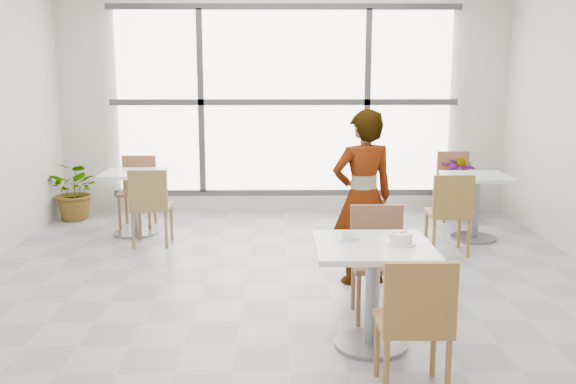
{
  "coord_description": "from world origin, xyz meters",
  "views": [
    {
      "loc": [
        -0.07,
        -5.18,
        1.94
      ],
      "look_at": [
        0.0,
        -0.3,
        1.0
      ],
      "focal_mm": 40.25,
      "sensor_mm": 36.0,
      "label": 1
    }
  ],
  "objects_px": {
    "oatmeal_bowl": "(401,238)",
    "coffee_cup": "(347,236)",
    "person": "(363,198)",
    "plant_left": "(76,191)",
    "bg_table_right": "(475,198)",
    "bg_chair_right_near": "(450,209)",
    "bg_chair_right_far": "(454,181)",
    "chair_near": "(415,318)",
    "chair_far": "(378,253)",
    "bg_chair_left_far": "(138,186)",
    "bg_chair_left_near": "(150,202)",
    "bg_table_left": "(134,194)",
    "plant_right": "(456,185)",
    "main_table": "(373,276)"
  },
  "relations": [
    {
      "from": "plant_right",
      "to": "bg_chair_right_near",
      "type": "bearing_deg",
      "value": -107.06
    },
    {
      "from": "chair_near",
      "to": "chair_far",
      "type": "bearing_deg",
      "value": -89.22
    },
    {
      "from": "coffee_cup",
      "to": "main_table",
      "type": "bearing_deg",
      "value": -28.99
    },
    {
      "from": "oatmeal_bowl",
      "to": "plant_right",
      "type": "relative_size",
      "value": 0.25
    },
    {
      "from": "person",
      "to": "plant_left",
      "type": "xyz_separation_m",
      "value": [
        -3.38,
        2.56,
        -0.41
      ]
    },
    {
      "from": "person",
      "to": "plant_right",
      "type": "distance_m",
      "value": 3.13
    },
    {
      "from": "bg_chair_left_near",
      "to": "bg_chair_left_far",
      "type": "height_order",
      "value": "same"
    },
    {
      "from": "chair_near",
      "to": "oatmeal_bowl",
      "type": "xyz_separation_m",
      "value": [
        0.03,
        0.71,
        0.29
      ]
    },
    {
      "from": "bg_chair_left_near",
      "to": "plant_left",
      "type": "bearing_deg",
      "value": -46.88
    },
    {
      "from": "oatmeal_bowl",
      "to": "coffee_cup",
      "type": "distance_m",
      "value": 0.37
    },
    {
      "from": "main_table",
      "to": "plant_right",
      "type": "distance_m",
      "value": 4.41
    },
    {
      "from": "bg_table_right",
      "to": "plant_left",
      "type": "height_order",
      "value": "plant_left"
    },
    {
      "from": "bg_chair_left_near",
      "to": "plant_left",
      "type": "height_order",
      "value": "bg_chair_left_near"
    },
    {
      "from": "chair_near",
      "to": "bg_chair_right_far",
      "type": "relative_size",
      "value": 1.0
    },
    {
      "from": "chair_near",
      "to": "bg_chair_right_far",
      "type": "bearing_deg",
      "value": -107.58
    },
    {
      "from": "bg_table_left",
      "to": "bg_chair_left_far",
      "type": "bearing_deg",
      "value": 96.14
    },
    {
      "from": "oatmeal_bowl",
      "to": "coffee_cup",
      "type": "relative_size",
      "value": 1.32
    },
    {
      "from": "oatmeal_bowl",
      "to": "plant_right",
      "type": "xyz_separation_m",
      "value": [
        1.5,
        4.08,
        -0.37
      ]
    },
    {
      "from": "coffee_cup",
      "to": "bg_table_right",
      "type": "xyz_separation_m",
      "value": [
        1.76,
        2.81,
        -0.29
      ]
    },
    {
      "from": "person",
      "to": "plant_left",
      "type": "height_order",
      "value": "person"
    },
    {
      "from": "bg_table_left",
      "to": "plant_right",
      "type": "xyz_separation_m",
      "value": [
        4.05,
        0.88,
        -0.06
      ]
    },
    {
      "from": "bg_table_right",
      "to": "bg_chair_right_near",
      "type": "distance_m",
      "value": 0.78
    },
    {
      "from": "bg_chair_right_far",
      "to": "coffee_cup",
      "type": "bearing_deg",
      "value": -114.96
    },
    {
      "from": "coffee_cup",
      "to": "bg_chair_left_near",
      "type": "bearing_deg",
      "value": 126.51
    },
    {
      "from": "bg_chair_left_near",
      "to": "bg_chair_right_far",
      "type": "bearing_deg",
      "value": -160.34
    },
    {
      "from": "oatmeal_bowl",
      "to": "bg_chair_right_far",
      "type": "distance_m",
      "value": 4.25
    },
    {
      "from": "bg_chair_left_near",
      "to": "chair_far",
      "type": "bearing_deg",
      "value": 137.21
    },
    {
      "from": "oatmeal_bowl",
      "to": "bg_chair_right_far",
      "type": "bearing_deg",
      "value": 69.98
    },
    {
      "from": "bg_chair_left_near",
      "to": "coffee_cup",
      "type": "bearing_deg",
      "value": 126.51
    },
    {
      "from": "person",
      "to": "bg_chair_right_near",
      "type": "bearing_deg",
      "value": -154.26
    },
    {
      "from": "chair_near",
      "to": "person",
      "type": "relative_size",
      "value": 0.55
    },
    {
      "from": "chair_far",
      "to": "oatmeal_bowl",
      "type": "height_order",
      "value": "chair_far"
    },
    {
      "from": "bg_chair_left_far",
      "to": "plant_right",
      "type": "height_order",
      "value": "bg_chair_left_far"
    },
    {
      "from": "coffee_cup",
      "to": "person",
      "type": "xyz_separation_m",
      "value": [
        0.27,
        1.3,
        0.01
      ]
    },
    {
      "from": "chair_near",
      "to": "plant_right",
      "type": "distance_m",
      "value": 5.03
    },
    {
      "from": "oatmeal_bowl",
      "to": "bg_chair_right_near",
      "type": "height_order",
      "value": "bg_chair_right_near"
    },
    {
      "from": "bg_chair_right_near",
      "to": "oatmeal_bowl",
      "type": "bearing_deg",
      "value": 67.36
    },
    {
      "from": "bg_chair_right_near",
      "to": "bg_chair_right_far",
      "type": "distance_m",
      "value": 1.77
    },
    {
      "from": "main_table",
      "to": "bg_table_left",
      "type": "height_order",
      "value": "same"
    },
    {
      "from": "plant_right",
      "to": "bg_chair_left_near",
      "type": "bearing_deg",
      "value": -159.25
    },
    {
      "from": "bg_chair_left_far",
      "to": "plant_right",
      "type": "xyz_separation_m",
      "value": [
        4.09,
        0.45,
        -0.08
      ]
    },
    {
      "from": "chair_far",
      "to": "plant_right",
      "type": "distance_m",
      "value": 3.79
    },
    {
      "from": "bg_chair_left_far",
      "to": "plant_left",
      "type": "distance_m",
      "value": 0.95
    },
    {
      "from": "chair_far",
      "to": "bg_chair_right_far",
      "type": "xyz_separation_m",
      "value": [
        1.5,
        3.35,
        0.0
      ]
    },
    {
      "from": "coffee_cup",
      "to": "bg_chair_right_far",
      "type": "distance_m",
      "value": 4.29
    },
    {
      "from": "bg_chair_right_near",
      "to": "main_table",
      "type": "bearing_deg",
      "value": 63.42
    },
    {
      "from": "chair_far",
      "to": "coffee_cup",
      "type": "height_order",
      "value": "chair_far"
    },
    {
      "from": "main_table",
      "to": "oatmeal_bowl",
      "type": "bearing_deg",
      "value": -3.11
    },
    {
      "from": "bg_chair_left_near",
      "to": "bg_chair_left_far",
      "type": "bearing_deg",
      "value": -70.6
    },
    {
      "from": "person",
      "to": "chair_far",
      "type": "bearing_deg",
      "value": 77.51
    }
  ]
}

